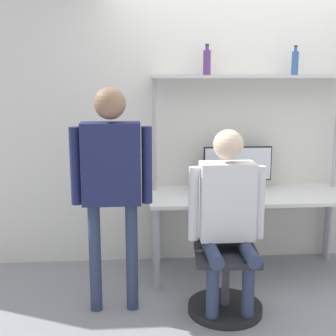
{
  "coord_description": "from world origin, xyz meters",
  "views": [
    {
      "loc": [
        -1.03,
        -3.57,
        1.76
      ],
      "look_at": [
        -0.77,
        -0.15,
        1.08
      ],
      "focal_mm": 50.0,
      "sensor_mm": 36.0,
      "label": 1
    }
  ],
  "objects_px": {
    "monitor": "(238,166)",
    "cell_phone": "(244,198)",
    "person_standing": "(111,171)",
    "person_seated": "(228,208)",
    "office_chair": "(225,274)",
    "bottle_blue": "(295,63)",
    "bottle_purple": "(207,62)",
    "laptop": "(213,188)"
  },
  "relations": [
    {
      "from": "person_seated",
      "to": "monitor",
      "type": "bearing_deg",
      "value": 73.26
    },
    {
      "from": "cell_phone",
      "to": "office_chair",
      "type": "height_order",
      "value": "office_chair"
    },
    {
      "from": "person_seated",
      "to": "bottle_blue",
      "type": "xyz_separation_m",
      "value": [
        0.77,
        0.94,
        1.05
      ]
    },
    {
      "from": "laptop",
      "to": "bottle_blue",
      "type": "bearing_deg",
      "value": 18.87
    },
    {
      "from": "cell_phone",
      "to": "bottle_purple",
      "type": "height_order",
      "value": "bottle_purple"
    },
    {
      "from": "cell_phone",
      "to": "bottle_purple",
      "type": "distance_m",
      "value": 1.23
    },
    {
      "from": "laptop",
      "to": "office_chair",
      "type": "distance_m",
      "value": 0.81
    },
    {
      "from": "laptop",
      "to": "person_seated",
      "type": "distance_m",
      "value": 0.68
    },
    {
      "from": "laptop",
      "to": "bottle_blue",
      "type": "distance_m",
      "value": 1.34
    },
    {
      "from": "laptop",
      "to": "cell_phone",
      "type": "bearing_deg",
      "value": -22.04
    },
    {
      "from": "cell_phone",
      "to": "bottle_blue",
      "type": "distance_m",
      "value": 1.3
    },
    {
      "from": "monitor",
      "to": "bottle_purple",
      "type": "relative_size",
      "value": 2.36
    },
    {
      "from": "monitor",
      "to": "bottle_purple",
      "type": "xyz_separation_m",
      "value": [
        -0.29,
        0.02,
        0.93
      ]
    },
    {
      "from": "office_chair",
      "to": "person_standing",
      "type": "distance_m",
      "value": 1.15
    },
    {
      "from": "office_chair",
      "to": "bottle_blue",
      "type": "relative_size",
      "value": 3.63
    },
    {
      "from": "cell_phone",
      "to": "monitor",
      "type": "bearing_deg",
      "value": 86.9
    },
    {
      "from": "monitor",
      "to": "cell_phone",
      "type": "bearing_deg",
      "value": -93.1
    },
    {
      "from": "bottle_purple",
      "to": "cell_phone",
      "type": "bearing_deg",
      "value": -52.71
    },
    {
      "from": "monitor",
      "to": "office_chair",
      "type": "bearing_deg",
      "value": -107.41
    },
    {
      "from": "monitor",
      "to": "bottle_blue",
      "type": "xyz_separation_m",
      "value": [
        0.49,
        0.02,
        0.93
      ]
    },
    {
      "from": "laptop",
      "to": "cell_phone",
      "type": "distance_m",
      "value": 0.28
    },
    {
      "from": "person_standing",
      "to": "bottle_blue",
      "type": "height_order",
      "value": "bottle_blue"
    },
    {
      "from": "laptop",
      "to": "bottle_purple",
      "type": "distance_m",
      "value": 1.1
    },
    {
      "from": "monitor",
      "to": "bottle_blue",
      "type": "bearing_deg",
      "value": 2.84
    },
    {
      "from": "laptop",
      "to": "office_chair",
      "type": "bearing_deg",
      "value": -90.3
    },
    {
      "from": "person_seated",
      "to": "person_standing",
      "type": "height_order",
      "value": "person_standing"
    },
    {
      "from": "bottle_purple",
      "to": "bottle_blue",
      "type": "height_order",
      "value": "bottle_purple"
    },
    {
      "from": "cell_phone",
      "to": "bottle_blue",
      "type": "height_order",
      "value": "bottle_blue"
    },
    {
      "from": "laptop",
      "to": "office_chair",
      "type": "height_order",
      "value": "laptop"
    },
    {
      "from": "laptop",
      "to": "person_seated",
      "type": "relative_size",
      "value": 0.23
    },
    {
      "from": "laptop",
      "to": "person_standing",
      "type": "distance_m",
      "value": 1.05
    },
    {
      "from": "cell_phone",
      "to": "office_chair",
      "type": "distance_m",
      "value": 0.74
    },
    {
      "from": "monitor",
      "to": "cell_phone",
      "type": "height_order",
      "value": "monitor"
    },
    {
      "from": "laptop",
      "to": "person_standing",
      "type": "height_order",
      "value": "person_standing"
    },
    {
      "from": "laptop",
      "to": "person_seated",
      "type": "height_order",
      "value": "person_seated"
    },
    {
      "from": "cell_phone",
      "to": "person_seated",
      "type": "bearing_deg",
      "value": -113.99
    },
    {
      "from": "office_chair",
      "to": "monitor",
      "type": "bearing_deg",
      "value": 72.59
    },
    {
      "from": "person_standing",
      "to": "bottle_blue",
      "type": "bearing_deg",
      "value": 27.18
    },
    {
      "from": "laptop",
      "to": "person_standing",
      "type": "relative_size",
      "value": 0.19
    },
    {
      "from": "bottle_purple",
      "to": "monitor",
      "type": "bearing_deg",
      "value": -4.76
    },
    {
      "from": "laptop",
      "to": "person_seated",
      "type": "xyz_separation_m",
      "value": [
        -0.01,
        -0.68,
        0.02
      ]
    },
    {
      "from": "person_standing",
      "to": "person_seated",
      "type": "bearing_deg",
      "value": -8.03
    }
  ]
}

